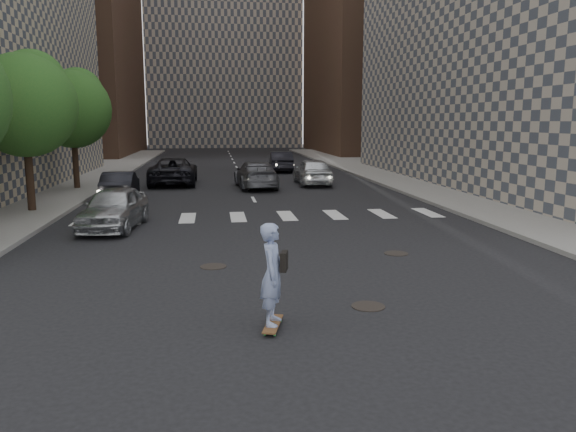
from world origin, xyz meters
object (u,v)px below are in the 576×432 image
(traffic_car_c, at_px, (173,171))
(skateboarder, at_px, (273,274))
(tree_c, at_px, (74,106))
(traffic_car_d, at_px, (313,171))
(traffic_car_e, at_px, (281,161))
(silver_sedan, at_px, (114,208))
(traffic_car_a, at_px, (120,185))
(tree_b, at_px, (26,101))
(traffic_car_b, at_px, (256,175))

(traffic_car_c, bearing_deg, skateboarder, 97.84)
(tree_c, relative_size, traffic_car_d, 1.38)
(traffic_car_d, relative_size, traffic_car_e, 1.02)
(silver_sedan, distance_m, traffic_car_a, 7.86)
(traffic_car_c, bearing_deg, traffic_car_e, -133.34)
(tree_b, xyz_separation_m, traffic_car_a, (2.95, 3.76, -3.95))
(tree_b, bearing_deg, traffic_car_c, 63.41)
(skateboarder, bearing_deg, tree_b, 135.56)
(skateboarder, relative_size, traffic_car_e, 0.43)
(tree_c, height_order, traffic_car_b, tree_c)
(traffic_car_d, distance_m, traffic_car_e, 9.36)
(tree_c, bearing_deg, silver_sedan, -71.82)
(tree_b, relative_size, silver_sedan, 1.49)
(tree_c, height_order, traffic_car_c, tree_c)
(traffic_car_b, bearing_deg, silver_sedan, 59.50)
(tree_b, height_order, traffic_car_c, tree_b)
(silver_sedan, bearing_deg, skateboarder, -60.14)
(tree_b, relative_size, traffic_car_e, 1.41)
(traffic_car_a, distance_m, traffic_car_d, 11.72)
(traffic_car_b, xyz_separation_m, traffic_car_e, (2.71, 10.48, -0.00))
(tree_c, relative_size, skateboarder, 3.29)
(traffic_car_d, bearing_deg, tree_c, 4.89)
(tree_c, distance_m, traffic_car_c, 6.75)
(traffic_car_c, bearing_deg, traffic_car_b, 153.12)
(tree_b, bearing_deg, tree_c, 90.00)
(tree_b, distance_m, traffic_car_d, 16.61)
(traffic_car_e, bearing_deg, skateboarder, 86.17)
(skateboarder, xyz_separation_m, traffic_car_a, (-5.60, 18.38, -0.35))
(tree_c, height_order, traffic_car_a, tree_c)
(tree_c, bearing_deg, tree_b, -90.00)
(skateboarder, xyz_separation_m, traffic_car_c, (-3.45, 24.82, -0.23))
(traffic_car_b, distance_m, traffic_car_c, 5.43)
(traffic_car_a, distance_m, traffic_car_b, 8.06)
(skateboarder, distance_m, traffic_car_a, 19.22)
(traffic_car_d, bearing_deg, traffic_car_c, -7.70)
(tree_c, height_order, skateboarder, tree_c)
(tree_c, xyz_separation_m, skateboarder, (8.56, -22.62, -3.60))
(skateboarder, height_order, traffic_car_e, skateboarder)
(silver_sedan, xyz_separation_m, traffic_car_b, (6.00, 11.79, 0.02))
(traffic_car_e, bearing_deg, traffic_car_b, 78.80)
(traffic_car_e, bearing_deg, traffic_car_c, 50.03)
(traffic_car_d, bearing_deg, traffic_car_a, 27.10)
(traffic_car_a, bearing_deg, skateboarder, 104.87)
(silver_sedan, relative_size, traffic_car_e, 0.95)
(traffic_car_a, height_order, traffic_car_e, traffic_car_e)
(traffic_car_a, xyz_separation_m, traffic_car_c, (2.15, 6.44, 0.12))
(tree_c, distance_m, traffic_car_d, 14.05)
(traffic_car_a, height_order, traffic_car_d, traffic_car_d)
(traffic_car_a, bearing_deg, silver_sedan, 95.23)
(traffic_car_a, bearing_deg, traffic_car_c, -110.54)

